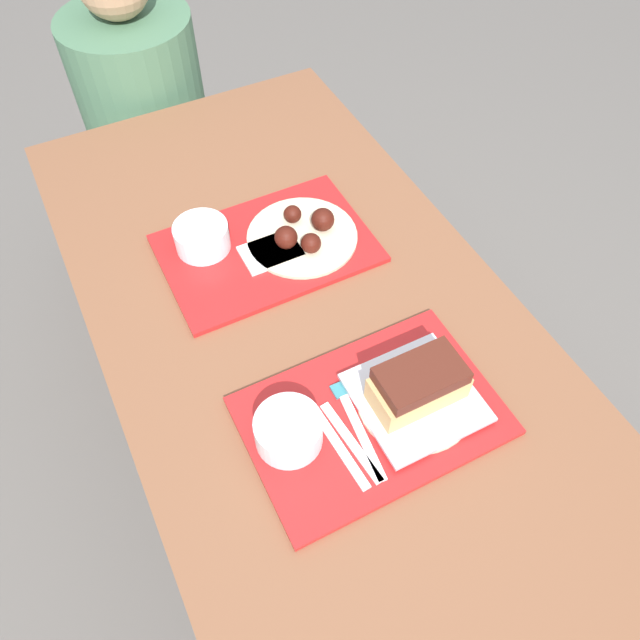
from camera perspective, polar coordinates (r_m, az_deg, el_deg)
The scene contains 15 objects.
ground_plane at distance 1.88m, azimuth 0.40°, elevation -15.88°, with size 12.00×12.00×0.00m, color #605B56.
picnic_table at distance 1.27m, azimuth 0.57°, elevation -4.91°, with size 0.79×1.74×0.77m.
picnic_bench_far at distance 2.19m, azimuth -12.98°, elevation 12.94°, with size 0.75×0.28×0.46m.
tray_near at distance 1.11m, azimuth 4.93°, elevation -8.63°, with size 0.44×0.30×0.01m.
tray_far at distance 1.35m, azimuth -4.81°, elevation 6.57°, with size 0.44×0.30×0.01m.
bowl_coleslaw_near at distance 1.05m, azimuth -2.90°, elevation -10.00°, with size 0.11×0.11×0.06m.
brisket_sandwich_plate at distance 1.09m, azimuth 8.90°, elevation -6.30°, with size 0.21×0.21×0.10m.
plastic_fork_near at distance 1.07m, azimuth 2.85°, elevation -11.08°, with size 0.03×0.17×0.00m.
plastic_knife_near at distance 1.08m, azimuth 3.90°, elevation -10.59°, with size 0.03×0.17×0.00m.
plastic_spoon_near at distance 1.07m, azimuth 1.79°, elevation -11.57°, with size 0.03×0.17×0.00m.
condiment_packet at distance 1.12m, azimuth 2.01°, elevation -6.32°, with size 0.04×0.03×0.01m.
bowl_coleslaw_far at distance 1.34m, azimuth -10.77°, elevation 7.58°, with size 0.11×0.11×0.06m.
wings_plate_far at distance 1.34m, azimuth -1.55°, elevation 7.95°, with size 0.24×0.24×0.06m.
napkin_far at distance 1.32m, azimuth -4.51°, elevation 6.24°, with size 0.12×0.09×0.01m.
person_seated_across at distance 1.99m, azimuth -16.21°, elevation 19.87°, with size 0.36×0.36×0.65m.
Camera 1 is at (-0.32, -0.60, 1.75)m, focal length 35.00 mm.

